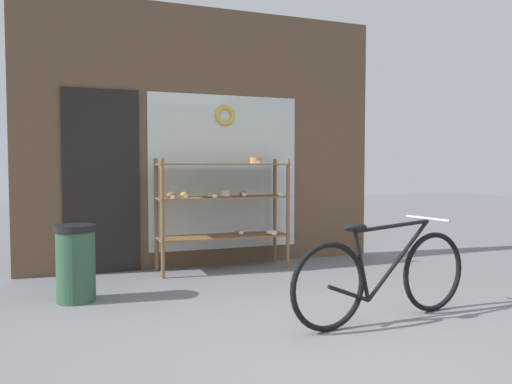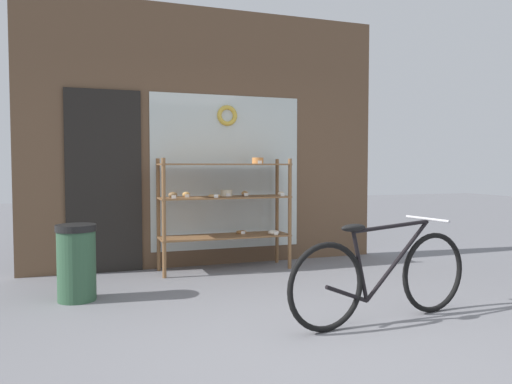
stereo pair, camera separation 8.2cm
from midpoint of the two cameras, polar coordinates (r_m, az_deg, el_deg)
The scene contains 5 objects.
ground_plane at distance 3.57m, azimuth 8.29°, elevation -17.18°, with size 30.00×30.00×0.00m, color slate.
storefront_facade at distance 6.19m, azimuth -5.26°, elevation 5.81°, with size 4.45×0.13×3.15m.
display_case at distance 5.89m, azimuth -3.05°, elevation -1.11°, with size 1.54×0.45×1.33m.
bicycle at distance 4.11m, azimuth 14.82°, elevation -9.29°, with size 1.75×0.46×0.80m.
trash_bin at distance 4.85m, azimuth -19.38°, elevation -7.30°, with size 0.36×0.36×0.70m.
Camera 2 is at (-1.54, -2.97, 1.23)m, focal length 35.00 mm.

